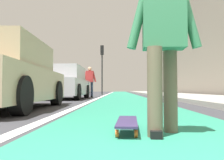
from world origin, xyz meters
The scene contains 11 objects.
ground_plane centered at (10.00, 0.00, 0.00)m, with size 80.00×80.00×0.00m, color #38383D.
bike_lane_paint centered at (24.00, 0.00, 0.00)m, with size 56.00×2.34×0.00m, color #288466.
lane_stripe_white centered at (20.00, 1.32, 0.00)m, with size 52.00×0.16×0.01m, color silver.
sidewalk_curb centered at (18.00, -3.44, 0.07)m, with size 52.00×3.20×0.14m, color #9E9B93.
building_facade centered at (22.00, -5.95, 6.25)m, with size 40.00×1.20×12.50m, color gray.
skateboard centered at (1.53, 0.21, 0.09)m, with size 0.85×0.25×0.11m.
skater_person centered at (1.38, -0.14, 0.94)m, with size 0.45×0.72×1.64m.
parked_car_near centered at (4.19, 2.85, 0.72)m, with size 4.29×2.15×1.49m.
parked_car_mid centered at (9.94, 2.84, 0.72)m, with size 4.22×2.02×1.49m.
traffic_light centered at (19.53, 1.72, 2.94)m, with size 0.33×0.28×4.25m.
pedestrian_distant centered at (12.42, 1.91, 0.98)m, with size 0.48×0.75×1.71m.
Camera 1 is at (-0.91, 0.29, 0.43)m, focal length 38.22 mm.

